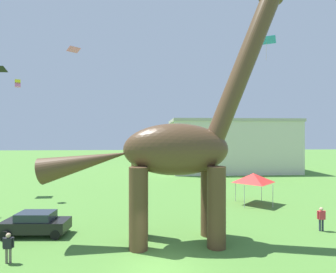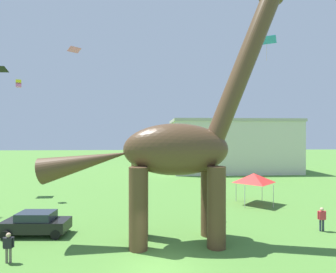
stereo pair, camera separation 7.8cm
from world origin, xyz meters
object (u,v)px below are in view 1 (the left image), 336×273
Objects in this scene: kite_near_high at (74,50)px; kite_high_right at (266,40)px; parked_sedan_left at (36,223)px; person_vendor_side at (8,245)px; kite_far_left at (175,134)px; festival_canopy_tent at (253,178)px; person_photographer at (321,217)px; kite_mid_center at (18,83)px; dinosaur_sculpture at (175,149)px.

kite_near_high is 18.45m from kite_high_right.
parked_sedan_left is 2.32× the size of kite_high_right.
kite_far_left reaches higher than person_vendor_side.
festival_canopy_tent is 1.47× the size of kite_far_left.
festival_canopy_tent is (-1.88, 7.95, 1.55)m from person_photographer.
festival_canopy_tent is at bearing 28.74° from kite_far_left.
kite_mid_center is at bearing 160.63° from kite_high_right.
festival_canopy_tent reaches higher than parked_sedan_left.
festival_canopy_tent is at bearing 48.22° from dinosaur_sculpture.
kite_mid_center reaches higher than festival_canopy_tent.
kite_mid_center reaches higher than kite_far_left.
person_photographer reaches higher than parked_sedan_left.
person_photographer is 1.14× the size of kite_near_high.
kite_mid_center is at bearing 152.25° from kite_far_left.
person_photographer is at bearing -27.60° from kite_near_high.
festival_canopy_tent is 26.17m from kite_mid_center.
person_vendor_side is at bearing 171.32° from person_photographer.
parked_sedan_left is 17.60m from kite_near_high.
kite_near_high is (-19.61, 10.25, 14.36)m from person_photographer.
dinosaur_sculpture is 21.45m from kite_mid_center.
dinosaur_sculpture is at bearing -147.47° from kite_high_right.
parked_sedan_left is at bearing -156.64° from festival_canopy_tent.
kite_mid_center is (-6.27, 1.71, -3.19)m from kite_near_high.
festival_canopy_tent is 2.18× the size of kite_near_high.
dinosaur_sculpture is at bearing -40.66° from kite_mid_center.
kite_high_right is at bearing 14.34° from parked_sedan_left.
person_vendor_side is 20.12m from kite_near_high.
festival_canopy_tent is at bearing 26.61° from parked_sedan_left.
kite_mid_center is at bearing 170.51° from festival_canopy_tent.
person_vendor_side is (0.22, -4.14, 0.14)m from parked_sedan_left.
kite_far_left is at bearing 140.44° from person_photographer.
dinosaur_sculpture is at bearing -51.46° from kite_near_high.
kite_far_left is (-7.51, -0.15, -7.65)m from kite_high_right.
kite_mid_center reaches higher than person_vendor_side.
parked_sedan_left is at bearing -161.52° from kite_far_left.
kite_high_right is 25.01m from kite_mid_center.
kite_near_high is 14.58m from kite_far_left.
kite_near_high is (-0.37, 14.04, 14.41)m from person_vendor_side.
person_photographer is at bearing 2.20° from parked_sedan_left.
person_vendor_side is at bearing -67.15° from kite_mid_center.
kite_far_left reaches higher than person_photographer.
kite_mid_center reaches higher than parked_sedan_left.
parked_sedan_left is at bearing -61.07° from kite_mid_center.
kite_high_right reaches higher than kite_mid_center.
kite_mid_center is at bearing 164.74° from kite_near_high.
kite_near_high is 1.88× the size of kite_mid_center.
kite_far_left is (9.72, -6.70, -8.57)m from kite_near_high.
kite_high_right reaches higher than person_photographer.
kite_high_right is at bearing 32.99° from dinosaur_sculpture.
kite_mid_center is 18.85m from kite_far_left.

